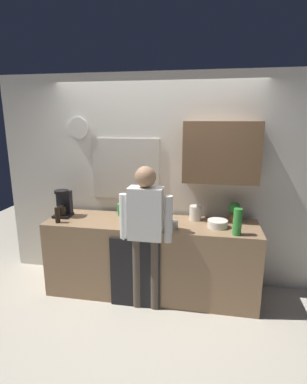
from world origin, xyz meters
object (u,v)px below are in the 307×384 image
cup_white_mug (174,225)px  person_at_sink (146,227)px  bottle_dark_sauce (57,215)px  mixing_bowl (217,224)px  coffee_maker (63,204)px  potted_plant (234,210)px  storage_canister (195,213)px  dish_soap (120,210)px  bottle_clear_soda (237,222)px  bottle_red_vinegar (128,208)px

cup_white_mug → person_at_sink: 0.32m
bottle_dark_sauce → mixing_bowl: (1.80, 0.18, -0.05)m
person_at_sink → coffee_maker: bearing=149.6°
potted_plant → storage_canister: 0.45m
dish_soap → storage_canister: 0.92m
coffee_maker → person_at_sink: person_at_sink is taller
potted_plant → dish_soap: 1.37m
bottle_clear_soda → bottle_red_vinegar: (-1.26, 0.37, -0.03)m
bottle_dark_sauce → cup_white_mug: (1.34, 0.04, -0.04)m
bottle_clear_soda → cup_white_mug: 0.66m
coffee_maker → storage_canister: 1.60m
bottle_dark_sauce → coffee_maker: bearing=100.2°
bottle_dark_sauce → person_at_sink: (1.05, -0.09, -0.04)m
bottle_clear_soda → mixing_bowl: (-0.19, 0.19, -0.10)m
bottle_clear_soda → bottle_dark_sauce: (-2.00, 0.02, -0.05)m
bottle_dark_sauce → bottle_clear_soda: bearing=-0.5°
bottle_red_vinegar → person_at_sink: (0.32, -0.45, -0.06)m
mixing_bowl → dish_soap: size_ratio=1.22×
dish_soap → person_at_sink: size_ratio=0.11×
mixing_bowl → dish_soap: (-1.18, 0.20, 0.04)m
mixing_bowl → dish_soap: bearing=170.5°
bottle_dark_sauce → person_at_sink: person_at_sink is taller
bottle_red_vinegar → potted_plant: size_ratio=0.96×
cup_white_mug → potted_plant: potted_plant is taller
bottle_red_vinegar → dish_soap: bottle_red_vinegar is taller
bottle_red_vinegar → cup_white_mug: size_ratio=2.32×
cup_white_mug → bottle_dark_sauce: bearing=-178.5°
cup_white_mug → potted_plant: 0.76m
potted_plant → person_at_sink: bearing=-152.2°
storage_canister → person_at_sink: person_at_sink is taller
mixing_bowl → person_at_sink: 0.80m
bottle_clear_soda → dish_soap: size_ratio=1.56×
coffee_maker → bottle_red_vinegar: (0.78, 0.11, -0.04)m
coffee_maker → storage_canister: (1.60, 0.14, -0.06)m
mixing_bowl → storage_canister: 0.33m
bottle_clear_soda → potted_plant: bearing=89.7°
coffee_maker → potted_plant: (2.04, 0.17, -0.01)m
coffee_maker → person_at_sink: (1.10, -0.33, -0.10)m
bottle_clear_soda → storage_canister: bearing=137.7°
mixing_bowl → potted_plant: bearing=50.3°
bottle_dark_sauce → cup_white_mug: size_ratio=1.89×
cup_white_mug → storage_canister: size_ratio=0.56×
potted_plant → bottle_dark_sauce: bearing=-168.4°
bottle_dark_sauce → bottle_red_vinegar: (0.73, 0.36, 0.02)m
mixing_bowl → potted_plant: 0.32m
bottle_red_vinegar → storage_canister: (0.82, 0.03, -0.03)m
bottle_clear_soda → dish_soap: bearing=164.1°
coffee_maker → bottle_clear_soda: bearing=-7.3°
coffee_maker → mixing_bowl: coffee_maker is taller
coffee_maker → dish_soap: size_ratio=1.83×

